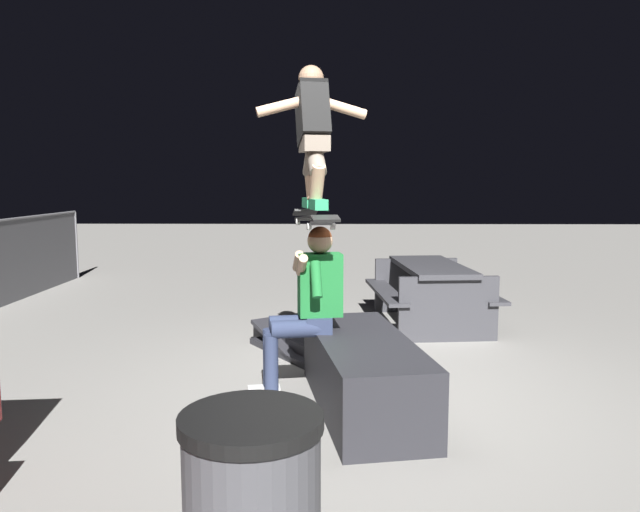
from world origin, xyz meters
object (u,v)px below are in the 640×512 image
object	(u,v)px
skateboard	(314,218)
kicker_ramp	(311,345)
skater_airborne	(313,130)
picnic_table_back	(431,285)
trash_bin	(252,509)
person_sitting_on_ledge	(306,302)
ledge_box_main	(363,374)

from	to	relation	value
skateboard	kicker_ramp	bearing A→B (deg)	2.79
skater_airborne	picnic_table_back	xyz separation A→B (m)	(2.42, -1.36, -1.64)
skateboard	trash_bin	distance (m)	2.65
picnic_table_back	skateboard	bearing A→B (deg)	151.40
skater_airborne	trash_bin	xyz separation A→B (m)	(-2.49, 0.18, -1.73)
skater_airborne	trash_bin	size ratio (longest dim) A/B	1.38
person_sitting_on_ledge	picnic_table_back	distance (m)	2.89
ledge_box_main	trash_bin	distance (m)	2.24
ledge_box_main	picnic_table_back	size ratio (longest dim) A/B	0.99
skateboard	picnic_table_back	size ratio (longest dim) A/B	0.57
kicker_ramp	trash_bin	size ratio (longest dim) A/B	1.77
skater_airborne	trash_bin	bearing A→B (deg)	175.77
trash_bin	person_sitting_on_ledge	bearing A→B (deg)	-3.11
ledge_box_main	picnic_table_back	xyz separation A→B (m)	(2.74, -0.97, 0.22)
skater_airborne	ledge_box_main	bearing A→B (deg)	-129.59
skateboard	picnic_table_back	world-z (taller)	skateboard
kicker_ramp	picnic_table_back	bearing A→B (deg)	-51.15
person_sitting_on_ledge	trash_bin	size ratio (longest dim) A/B	1.71
ledge_box_main	trash_bin	size ratio (longest dim) A/B	2.21
ledge_box_main	person_sitting_on_ledge	world-z (taller)	person_sitting_on_ledge
kicker_ramp	ledge_box_main	bearing A→B (deg)	-164.44
person_sitting_on_ledge	skateboard	bearing A→B (deg)	-62.56
skater_airborne	kicker_ramp	xyz separation A→B (m)	(1.28, 0.05, -2.08)
trash_bin	kicker_ramp	bearing A→B (deg)	-1.98
person_sitting_on_ledge	kicker_ramp	world-z (taller)	person_sitting_on_ledge
trash_bin	skateboard	bearing A→B (deg)	-4.60
skateboard	skater_airborne	bearing A→B (deg)	11.55
ledge_box_main	kicker_ramp	distance (m)	1.68
ledge_box_main	skateboard	bearing A→B (deg)	54.77
skater_airborne	kicker_ramp	distance (m)	2.44
trash_bin	picnic_table_back	bearing A→B (deg)	-17.47
ledge_box_main	trash_bin	xyz separation A→B (m)	(-2.16, 0.58, 0.13)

